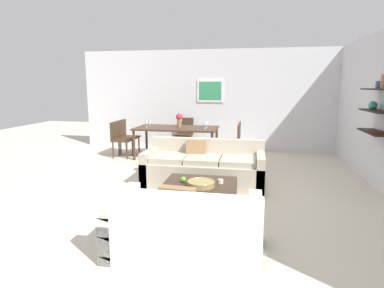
# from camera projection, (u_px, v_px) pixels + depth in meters

# --- Properties ---
(ground_plane) EXTENTS (18.00, 18.00, 0.00)m
(ground_plane) POSITION_uv_depth(u_px,v_px,m) (198.00, 189.00, 5.55)
(ground_plane) COLOR beige
(back_wall_unit) EXTENTS (8.40, 0.09, 2.70)m
(back_wall_unit) POSITION_uv_depth(u_px,v_px,m) (232.00, 100.00, 8.66)
(back_wall_unit) COLOR silver
(back_wall_unit) RESTS_ON ground
(sofa_beige) EXTENTS (2.13, 0.90, 0.78)m
(sofa_beige) POSITION_uv_depth(u_px,v_px,m) (204.00, 168.00, 5.81)
(sofa_beige) COLOR #B2A893
(sofa_beige) RESTS_ON ground
(loveseat_white) EXTENTS (1.59, 0.90, 0.78)m
(loveseat_white) POSITION_uv_depth(u_px,v_px,m) (184.00, 227.00, 3.39)
(loveseat_white) COLOR white
(loveseat_white) RESTS_ON ground
(coffee_table) EXTENTS (1.03, 1.01, 0.38)m
(coffee_table) POSITION_uv_depth(u_px,v_px,m) (199.00, 197.00, 4.60)
(coffee_table) COLOR #38281E
(coffee_table) RESTS_ON ground
(decorative_bowl) EXTENTS (0.39, 0.39, 0.08)m
(decorative_bowl) POSITION_uv_depth(u_px,v_px,m) (201.00, 183.00, 4.47)
(decorative_bowl) COLOR #99844C
(decorative_bowl) RESTS_ON coffee_table
(candle_jar) EXTENTS (0.08, 0.08, 0.06)m
(candle_jar) POSITION_uv_depth(u_px,v_px,m) (221.00, 181.00, 4.61)
(candle_jar) COLOR silver
(candle_jar) RESTS_ON coffee_table
(apple_on_coffee_table) EXTENTS (0.08, 0.08, 0.08)m
(apple_on_coffee_table) POSITION_uv_depth(u_px,v_px,m) (183.00, 179.00, 4.66)
(apple_on_coffee_table) COLOR #669E2D
(apple_on_coffee_table) RESTS_ON coffee_table
(dining_table) EXTENTS (1.98, 1.03, 0.75)m
(dining_table) POSITION_uv_depth(u_px,v_px,m) (177.00, 130.00, 7.85)
(dining_table) COLOR #422D1E
(dining_table) RESTS_ON ground
(dining_chair_right_near) EXTENTS (0.44, 0.44, 0.88)m
(dining_chair_right_near) POSITION_uv_depth(u_px,v_px,m) (233.00, 141.00, 7.40)
(dining_chair_right_near) COLOR #422D1E
(dining_chair_right_near) RESTS_ON ground
(dining_chair_left_far) EXTENTS (0.44, 0.44, 0.88)m
(dining_chair_left_far) POSITION_uv_depth(u_px,v_px,m) (126.00, 134.00, 8.37)
(dining_chair_left_far) COLOR #422D1E
(dining_chair_left_far) RESTS_ON ground
(dining_chair_head) EXTENTS (0.44, 0.44, 0.88)m
(dining_chair_head) POSITION_uv_depth(u_px,v_px,m) (185.00, 132.00, 8.77)
(dining_chair_head) COLOR #422D1E
(dining_chair_head) RESTS_ON ground
(dining_chair_left_near) EXTENTS (0.44, 0.44, 0.88)m
(dining_chair_left_near) POSITION_uv_depth(u_px,v_px,m) (119.00, 137.00, 7.92)
(dining_chair_left_near) COLOR #422D1E
(dining_chair_left_near) RESTS_ON ground
(dining_chair_right_far) EXTENTS (0.44, 0.44, 0.88)m
(dining_chair_right_far) POSITION_uv_depth(u_px,v_px,m) (235.00, 137.00, 7.85)
(dining_chair_right_far) COLOR #422D1E
(dining_chair_right_far) RESTS_ON ground
(wine_glass_head) EXTENTS (0.06, 0.06, 0.19)m
(wine_glass_head) POSITION_uv_depth(u_px,v_px,m) (181.00, 120.00, 8.25)
(wine_glass_head) COLOR silver
(wine_glass_head) RESTS_ON dining_table
(wine_glass_left_far) EXTENTS (0.08, 0.08, 0.15)m
(wine_glass_left_far) POSITION_uv_depth(u_px,v_px,m) (150.00, 122.00, 8.07)
(wine_glass_left_far) COLOR silver
(wine_glass_left_far) RESTS_ON dining_table
(wine_glass_left_near) EXTENTS (0.07, 0.07, 0.18)m
(wine_glass_left_near) POSITION_uv_depth(u_px,v_px,m) (146.00, 122.00, 7.82)
(wine_glass_left_near) COLOR silver
(wine_glass_left_near) RESTS_ON dining_table
(wine_glass_right_far) EXTENTS (0.06, 0.06, 0.16)m
(wine_glass_right_far) POSITION_uv_depth(u_px,v_px,m) (207.00, 123.00, 7.81)
(wine_glass_right_far) COLOR silver
(wine_glass_right_far) RESTS_ON dining_table
(wine_glass_right_near) EXTENTS (0.06, 0.06, 0.17)m
(wine_glass_right_near) POSITION_uv_depth(u_px,v_px,m) (205.00, 124.00, 7.56)
(wine_glass_right_near) COLOR silver
(wine_glass_right_near) RESTS_ON dining_table
(centerpiece_vase) EXTENTS (0.16, 0.16, 0.34)m
(centerpiece_vase) POSITION_uv_depth(u_px,v_px,m) (179.00, 119.00, 7.80)
(centerpiece_vase) COLOR olive
(centerpiece_vase) RESTS_ON dining_table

